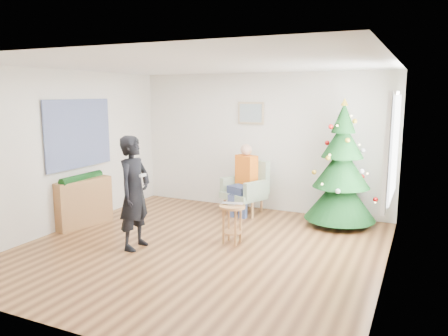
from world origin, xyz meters
The scene contains 19 objects.
floor centered at (0.00, 0.00, 0.00)m, with size 5.00×5.00×0.00m, color brown.
ceiling centered at (0.00, 0.00, 2.60)m, with size 5.00×5.00×0.00m, color white.
wall_back centered at (0.00, 2.50, 1.30)m, with size 5.00×5.00×0.00m, color silver.
wall_front centered at (0.00, -2.50, 1.30)m, with size 5.00×5.00×0.00m, color silver.
wall_left centered at (-2.50, 0.00, 1.30)m, with size 5.00×5.00×0.00m, color silver.
wall_right centered at (2.50, 0.00, 1.30)m, with size 5.00×5.00×0.00m, color silver.
window_panel centered at (2.47, 1.00, 1.50)m, with size 0.04×1.30×1.40m, color white.
curtains centered at (2.44, 1.00, 1.50)m, with size 0.05×1.75×1.50m.
christmas_tree centered at (1.61, 2.02, 0.97)m, with size 1.19×1.19×2.15m.
stool centered at (0.32, 0.41, 0.30)m, with size 0.39×0.39×0.58m.
laptop centered at (0.32, 0.41, 0.60)m, with size 0.32×0.21×0.03m, color silver.
armchair centered at (-0.12, 2.06, 0.36)m, with size 0.90×0.89×0.99m.
seated_person centered at (-0.15, 2.01, 0.66)m, with size 0.52×0.66×1.29m.
standing_man centered at (-0.87, -0.35, 0.82)m, with size 0.60×0.39×1.64m, color black.
game_controller centered at (-0.70, -0.38, 1.09)m, with size 0.04×0.13×0.04m, color white.
console centered at (-2.33, 0.16, 0.40)m, with size 0.30×1.00×0.80m, color brown.
garland centered at (-2.33, 0.16, 0.82)m, with size 0.14×0.14×0.90m, color black.
tapestry centered at (-2.46, 0.30, 1.55)m, with size 0.03×1.50×1.15m, color black.
framed_picture centered at (-0.20, 2.46, 1.85)m, with size 0.52×0.05×0.42m.
Camera 1 is at (2.85, -5.33, 2.22)m, focal length 35.00 mm.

